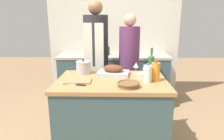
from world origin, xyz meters
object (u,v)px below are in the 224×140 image
object	(u,v)px
condiment_bottle_short	(108,51)
condiment_bottle_extra	(102,50)
wine_glass_right	(145,67)
person_cook_aproned	(96,55)
stock_pot	(83,67)
person_cook_guest	(129,62)
juice_jug	(156,72)
wine_bottle_green	(151,63)
milk_jug	(148,74)
wicker_basket	(128,84)
cutting_board	(78,81)
knife_chef	(74,85)
wine_glass_left	(136,65)
condiment_bottle_tall	(104,50)
mixing_bowl	(142,75)
roasting_pan	(113,71)

from	to	relation	value
condiment_bottle_short	condiment_bottle_extra	world-z (taller)	condiment_bottle_extra
wine_glass_right	person_cook_aproned	size ratio (longest dim) A/B	0.07
stock_pot	person_cook_guest	xyz separation A→B (m)	(0.60, 0.57, -0.04)
juice_jug	wine_bottle_green	world-z (taller)	wine_bottle_green
milk_jug	wine_bottle_green	distance (m)	0.45
condiment_bottle_extra	wicker_basket	bearing A→B (deg)	-77.09
cutting_board	milk_jug	xyz separation A→B (m)	(0.75, 0.00, 0.09)
cutting_board	stock_pot	distance (m)	0.36
juice_jug	cutting_board	bearing A→B (deg)	-175.96
milk_jug	condiment_bottle_extra	bearing A→B (deg)	111.54
knife_chef	condiment_bottle_short	distance (m)	1.73
stock_pot	condiment_bottle_extra	world-z (taller)	condiment_bottle_extra
milk_jug	wine_glass_left	distance (m)	0.39
wine_glass_right	condiment_bottle_tall	distance (m)	1.43
stock_pot	condiment_bottle_tall	xyz separation A→B (m)	(0.19, 1.27, 0.04)
condiment_bottle_short	condiment_bottle_extra	bearing A→B (deg)	-132.17
stock_pot	juice_jug	world-z (taller)	juice_jug
condiment_bottle_tall	person_cook_guest	bearing A→B (deg)	-59.41
wicker_basket	person_cook_guest	world-z (taller)	person_cook_guest
wine_bottle_green	person_cook_guest	size ratio (longest dim) A/B	0.19
wicker_basket	knife_chef	distance (m)	0.56
cutting_board	person_cook_aproned	world-z (taller)	person_cook_aproned
milk_jug	wine_bottle_green	bearing A→B (deg)	75.83
wine_glass_right	knife_chef	world-z (taller)	wine_glass_right
cutting_board	condiment_bottle_extra	world-z (taller)	condiment_bottle_extra
wine_bottle_green	person_cook_aproned	world-z (taller)	person_cook_aproned
wine_glass_right	condiment_bottle_extra	world-z (taller)	condiment_bottle_extra
person_cook_aproned	wicker_basket	bearing A→B (deg)	-62.75
mixing_bowl	wine_glass_left	size ratio (longest dim) A/B	1.08
wine_bottle_green	mixing_bowl	bearing A→B (deg)	-120.16
wicker_basket	mixing_bowl	world-z (taller)	same
roasting_pan	wine_glass_right	bearing A→B (deg)	5.25
knife_chef	wine_bottle_green	bearing A→B (deg)	31.54
condiment_bottle_extra	wine_glass_left	bearing A→B (deg)	-65.58
condiment_bottle_tall	condiment_bottle_extra	bearing A→B (deg)	-102.03
condiment_bottle_extra	stock_pot	bearing A→B (deg)	-97.80
juice_jug	wine_glass_left	xyz separation A→B (m)	(-0.18, 0.33, -0.00)
juice_jug	condiment_bottle_tall	distance (m)	1.70
wine_bottle_green	wine_glass_left	xyz separation A→B (m)	(-0.19, -0.05, -0.02)
wine_bottle_green	knife_chef	distance (m)	1.03
mixing_bowl	wine_glass_right	bearing A→B (deg)	67.13
knife_chef	person_cook_aproned	bearing A→B (deg)	82.59
stock_pot	wine_bottle_green	size ratio (longest dim) A/B	0.58
mixing_bowl	knife_chef	xyz separation A→B (m)	(-0.74, -0.30, -0.02)
roasting_pan	person_cook_aproned	distance (m)	0.69
stock_pot	condiment_bottle_tall	size ratio (longest dim) A/B	0.97
mixing_bowl	wine_bottle_green	xyz separation A→B (m)	(0.14, 0.23, 0.10)
juice_jug	milk_jug	distance (m)	0.11
wicker_basket	mixing_bowl	xyz separation A→B (m)	(0.18, 0.35, -0.00)
wine_glass_left	stock_pot	bearing A→B (deg)	-177.27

